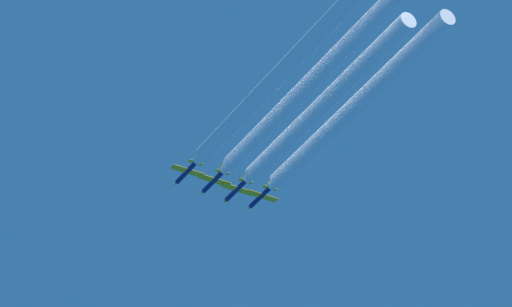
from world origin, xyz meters
name	(u,v)px	position (x,y,z in m)	size (l,w,h in m)	color
jet_far_left	(186,172)	(-11.53, -0.09, 246.05)	(9.15, 13.33, 3.20)	navy
jet_inner_left	(213,182)	(-3.33, 0.48, 246.15)	(9.15, 13.33, 3.20)	navy
jet_center	(236,190)	(3.81, 0.94, 245.94)	(9.15, 13.33, 3.20)	navy
jet_inner_right	(260,197)	(11.03, 0.63, 245.95)	(9.15, 13.33, 3.20)	navy
smoke_trail_far_left	(279,75)	(-11.53, -48.43, 246.02)	(4.32, 84.59, 4.32)	white
smoke_trail_inner_left	(314,79)	(-3.33, -50.99, 246.12)	(4.32, 90.87, 4.32)	white
smoke_trail_center	(322,105)	(3.81, -43.25, 245.91)	(4.32, 76.28, 4.32)	white
smoke_trail_inner_right	(353,108)	(11.03, -46.05, 245.92)	(4.32, 81.27, 4.32)	white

